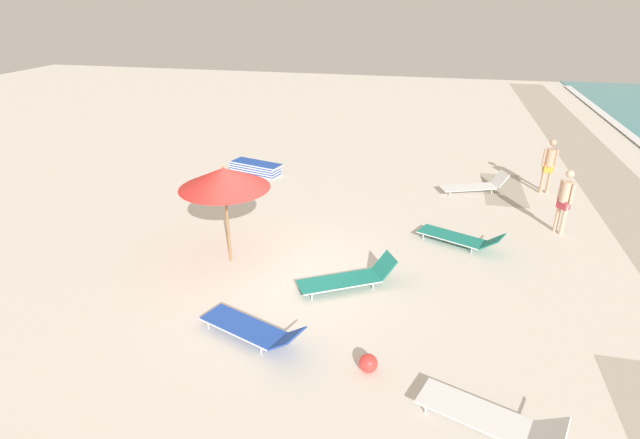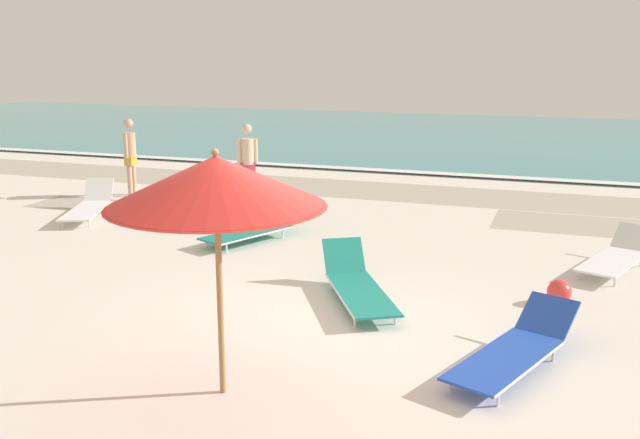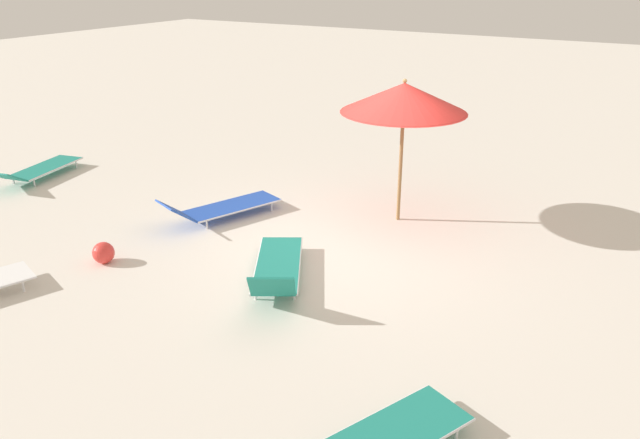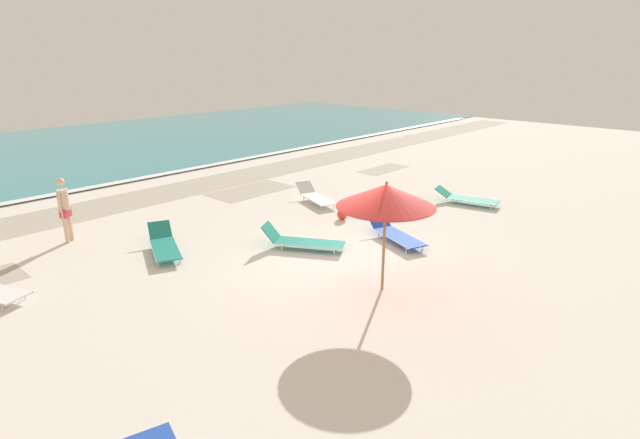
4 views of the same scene
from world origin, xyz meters
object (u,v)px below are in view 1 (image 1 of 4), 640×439
Objects in this scene: sun_lounger_under_umbrella at (475,186)px; beach_ball at (368,363)px; sun_lounger_beside_umbrella at (488,416)px; sun_lounger_mid_beach_solo at (252,328)px; sun_lounger_near_water_right at (460,238)px; lounger_stack at (256,168)px; beach_umbrella at (224,178)px; beachgoer_wading_adult at (549,163)px; beachgoer_shoreline_child at (565,198)px; sun_lounger_near_water_left at (349,278)px.

sun_lounger_under_umbrella is 6.77× the size of beach_ball.
sun_lounger_under_umbrella is 9.86m from sun_lounger_beside_umbrella.
sun_lounger_mid_beach_solo is (8.66, -4.41, -0.01)m from sun_lounger_under_umbrella.
sun_lounger_near_water_right reaches higher than beach_ball.
sun_lounger_mid_beach_solo is (4.73, -3.85, -0.00)m from sun_lounger_near_water_right.
beach_umbrella is at bearing 30.04° from lounger_stack.
sun_lounger_mid_beach_solo is 11.24m from beachgoer_wading_adult.
sun_lounger_near_water_right is at bearing -157.47° from sun_lounger_beside_umbrella.
sun_lounger_mid_beach_solo reaches higher than lounger_stack.
beach_umbrella is 6.06m from sun_lounger_near_water_right.
beachgoer_wading_adult and beachgoer_shoreline_child have the same top height.
sun_lounger_under_umbrella reaches higher than lounger_stack.
sun_lounger_under_umbrella is 7.15m from sun_lounger_near_water_left.
beachgoer_shoreline_child is at bearing -100.30° from beachgoer_wading_adult.
sun_lounger_near_water_left is (0.51, 2.96, -1.88)m from beach_umbrella.
lounger_stack is at bearing 173.98° from beachgoer_wading_adult.
beach_umbrella reaches higher than beach_ball.
lounger_stack is at bearing -143.48° from beachgoer_shoreline_child.
sun_lounger_near_water_right is at bearing 75.40° from lounger_stack.
beach_umbrella is 1.37× the size of beachgoer_shoreline_child.
beachgoer_shoreline_child is (-6.07, 6.44, 0.79)m from sun_lounger_mid_beach_solo.
sun_lounger_under_umbrella is at bearing 125.39° from sun_lounger_near_water_left.
beachgoer_wading_adult is at bearing 139.93° from beachgoer_shoreline_child.
sun_lounger_under_umbrella is 9.71m from sun_lounger_mid_beach_solo.
sun_lounger_near_water_left is 6.66× the size of beach_ball.
beach_umbrella reaches higher than lounger_stack.
sun_lounger_mid_beach_solo is at bearing -48.21° from sun_lounger_under_umbrella.
sun_lounger_near_water_right is 6.73× the size of beach_ball.
sun_lounger_near_water_left is 3.53m from sun_lounger_near_water_right.
lounger_stack is at bearing -124.29° from sun_lounger_beside_umbrella.
sun_lounger_near_water_right is 0.99× the size of sun_lounger_mid_beach_solo.
sun_lounger_near_water_left is 1.22× the size of beachgoer_shoreline_child.
sun_lounger_near_water_left is (-3.35, -2.67, 0.01)m from sun_lounger_beside_umbrella.
beachgoer_wading_adult reaches higher than sun_lounger_near_water_left.
beachgoer_shoreline_child is at bearing 97.97° from sun_lounger_near_water_left.
sun_lounger_under_umbrella is 1.02× the size of sun_lounger_beside_umbrella.
beach_ball is at bearing -70.56° from beachgoer_shoreline_child.
beachgoer_wading_adult is at bearing 107.52° from lounger_stack.
beach_umbrella is 8.63m from sun_lounger_under_umbrella.
beachgoer_wading_adult reaches higher than lounger_stack.
sun_lounger_near_water_left reaches higher than sun_lounger_beside_umbrella.
lounger_stack is 9.32m from sun_lounger_mid_beach_solo.
lounger_stack is 9.69m from beachgoer_wading_adult.
beachgoer_wading_adult is at bearing 164.89° from sun_lounger_mid_beach_solo.
sun_lounger_near_water_left is (6.64, 4.51, 0.01)m from lounger_stack.
sun_lounger_near_water_right reaches higher than sun_lounger_mid_beach_solo.
beachgoer_wading_adult is at bearing 79.90° from sun_lounger_under_umbrella.
beach_ball is at bearing 50.72° from beach_umbrella.
sun_lounger_near_water_right is 3.02m from beachgoer_shoreline_child.
lounger_stack is at bearing -175.93° from sun_lounger_near_water_left.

